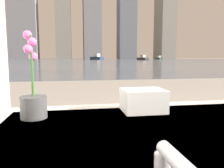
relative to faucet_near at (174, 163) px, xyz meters
name	(u,v)px	position (x,y,z in m)	size (l,w,h in m)	color
faucet_near	(174,163)	(0.00, 0.00, 0.00)	(0.04, 0.19, 0.08)	silver
potted_orchid	(33,98)	(-0.41, 0.63, 0.05)	(0.12, 0.12, 0.41)	#4C4C4C
towel_stack	(143,100)	(0.14, 0.67, 0.01)	(0.22, 0.18, 0.12)	white
harbor_water	(76,60)	(0.27, 61.89, -0.53)	(180.00, 110.00, 0.01)	slate
harbor_boat_0	(159,58)	(32.12, 80.29, -0.01)	(1.94, 4.05, 1.46)	#335647
harbor_boat_1	(143,58)	(20.24, 63.44, 0.02)	(2.74, 4.36, 1.55)	#2D2D33
harbor_boat_3	(97,57)	(7.84, 78.33, 0.23)	(4.68, 5.86, 2.13)	navy
skyline_tower_2	(63,29)	(-5.37, 117.89, 15.09)	(7.68, 10.02, 31.25)	gray
skyline_tower_4	(127,22)	(28.25, 117.89, 19.38)	(9.24, 9.76, 39.83)	slate
skyline_tower_5	(165,23)	(50.25, 117.89, 19.24)	(8.14, 13.09, 39.54)	gray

